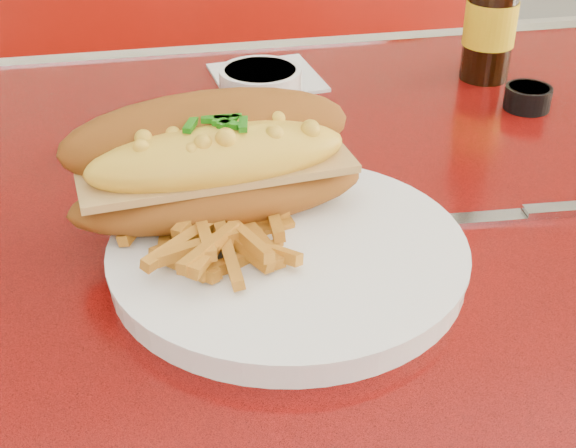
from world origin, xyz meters
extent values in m
cube|color=red|center=(0.00, 0.00, 0.75)|extent=(1.20, 0.80, 0.04)
cube|color=white|center=(0.00, 0.40, 0.75)|extent=(1.22, 0.03, 0.04)
cube|color=#A1140A|center=(0.00, 0.78, 0.23)|extent=(1.20, 0.50, 0.45)
cylinder|color=white|center=(-0.06, -0.11, 0.78)|extent=(0.35, 0.35, 0.02)
cylinder|color=white|center=(-0.06, -0.11, 0.79)|extent=(0.35, 0.35, 0.00)
ellipsoid|color=#8F4E17|center=(-0.10, -0.06, 0.81)|extent=(0.25, 0.11, 0.05)
cube|color=tan|center=(-0.10, -0.06, 0.83)|extent=(0.23, 0.09, 0.01)
ellipsoid|color=yellow|center=(-0.10, -0.06, 0.85)|extent=(0.22, 0.09, 0.05)
ellipsoid|color=#8F4E17|center=(-0.11, -0.03, 0.85)|extent=(0.25, 0.12, 0.09)
cube|color=silver|center=(-0.03, -0.05, 0.79)|extent=(0.06, 0.11, 0.00)
cube|color=silver|center=(-0.06, 0.02, 0.79)|extent=(0.03, 0.04, 0.00)
cylinder|color=white|center=(-0.03, 0.19, 0.80)|extent=(0.12, 0.12, 0.05)
cylinder|color=black|center=(-0.03, 0.19, 0.82)|extent=(0.10, 0.10, 0.01)
cylinder|color=black|center=(-0.17, 0.10, 0.79)|extent=(0.07, 0.07, 0.03)
cylinder|color=#CE7C4B|center=(-0.17, 0.10, 0.80)|extent=(0.06, 0.06, 0.01)
cylinder|color=black|center=(0.27, 0.14, 0.78)|extent=(0.06, 0.06, 0.03)
cylinder|color=#CE7C4B|center=(0.27, 0.14, 0.79)|extent=(0.05, 0.05, 0.01)
cylinder|color=black|center=(0.25, 0.24, 0.85)|extent=(0.08, 0.08, 0.15)
cylinder|color=yellow|center=(0.25, 0.24, 0.84)|extent=(0.08, 0.08, 0.05)
cube|color=silver|center=(0.09, -0.07, 0.77)|extent=(0.14, 0.03, 0.00)
cube|color=silver|center=(0.20, -0.08, 0.77)|extent=(0.08, 0.02, 0.01)
cube|color=white|center=(-0.01, 0.28, 0.77)|extent=(0.14, 0.14, 0.00)
camera|label=1|loc=(-0.16, -0.63, 1.14)|focal=50.00mm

